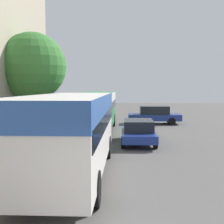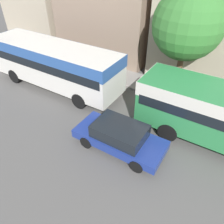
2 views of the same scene
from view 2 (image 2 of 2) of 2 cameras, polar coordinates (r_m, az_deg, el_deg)
The scene contains 4 objects.
sidewalk at distance 22.89m, azimuth -21.16°, elevation 15.02°, with size 2.20×120.00×0.15m.
bus_lead at distance 15.15m, azimuth -15.00°, elevation 12.83°, with size 2.66×9.50×2.95m.
car_far_curb at distance 10.45m, azimuth 2.00°, elevation -6.31°, with size 1.92×4.41×1.36m.
street_tree at distance 13.65m, azimuth 19.28°, elevation 20.76°, with size 4.01×4.01×6.32m.
Camera 2 is at (7.63, 17.31, 7.97)m, focal length 35.00 mm.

